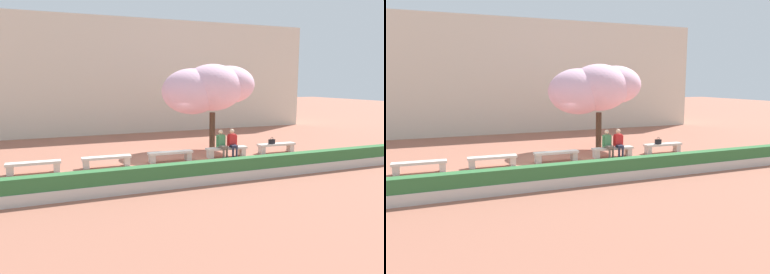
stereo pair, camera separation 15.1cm
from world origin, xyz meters
The scene contains 12 objects.
ground_plane centered at (0.00, 0.00, 0.00)m, with size 100.00×100.00×0.00m, color #9E604C.
building_facade centered at (0.00, 11.31, 3.80)m, with size 28.00×4.00×7.59m, color beige.
stone_bench_west_end centered at (-5.56, 0.00, 0.31)m, with size 2.01×0.47×0.45m.
stone_bench_near_west centered at (-2.78, 0.00, 0.31)m, with size 2.01×0.47×0.45m.
stone_bench_center centered at (0.00, 0.00, 0.31)m, with size 2.01×0.47×0.45m.
stone_bench_near_east centered at (2.78, 0.00, 0.31)m, with size 2.01×0.47×0.45m.
stone_bench_east_end centered at (5.56, 0.00, 0.31)m, with size 2.01×0.47×0.45m.
person_seated_left centered at (2.49, -0.05, 0.70)m, with size 0.51×0.71×1.29m.
person_seated_right centered at (3.06, -0.05, 0.70)m, with size 0.51×0.71×1.29m.
handbag centered at (5.27, -0.01, 0.58)m, with size 0.30×0.15×0.34m.
cherry_tree_main centered at (2.89, 2.18, 3.14)m, with size 4.91×3.21×4.36m.
planter_hedge_foreground centered at (0.00, -3.83, 0.39)m, with size 17.36×0.50×0.80m.
Camera 2 is at (-5.14, -15.34, 3.55)m, focal length 35.00 mm.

